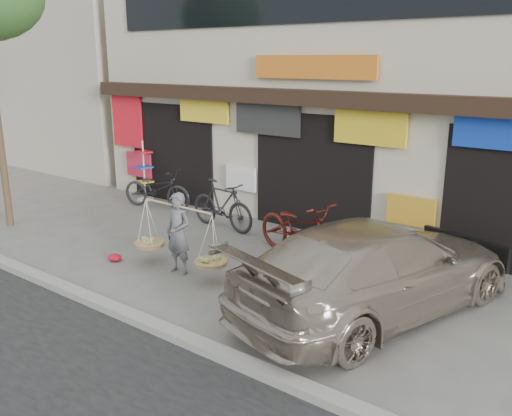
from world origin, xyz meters
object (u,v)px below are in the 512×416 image
Objects in this scene: bike_1 at (222,205)px; bike_0 at (157,189)px; bike_2 at (299,229)px; street_vendor at (178,237)px; suv at (377,268)px; display_rack at (144,176)px.

bike_0 is at bearing 87.15° from bike_1.
bike_2 is at bearing -96.91° from bike_1.
street_vendor is 4.71m from bike_0.
bike_0 is at bearing 142.86° from street_vendor.
suv is at bearing 11.82° from street_vendor.
bike_0 is at bearing -0.92° from suv.
display_rack is at bearing 53.66° from bike_0.
street_vendor is 1.13× the size of bike_1.
street_vendor is 2.45m from bike_2.
suv is (4.76, -1.85, 0.16)m from bike_1.
bike_1 is 3.60m from display_rack.
bike_2 is at bearing -112.72° from bike_0.
suv is at bearing -119.79° from bike_0.
bike_0 is 2.60m from bike_1.
street_vendor is 1.08× the size of bike_0.
bike_0 is (-3.71, 2.89, -0.17)m from street_vendor.
bike_1 is (-1.13, 2.55, -0.12)m from street_vendor.
bike_0 is 0.90× the size of bike_2.
bike_1 is 0.35× the size of suv.
display_rack is at bearing 92.17° from bike_2.
display_rack is at bearing -1.69° from suv.
suv is at bearing -106.53° from bike_1.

